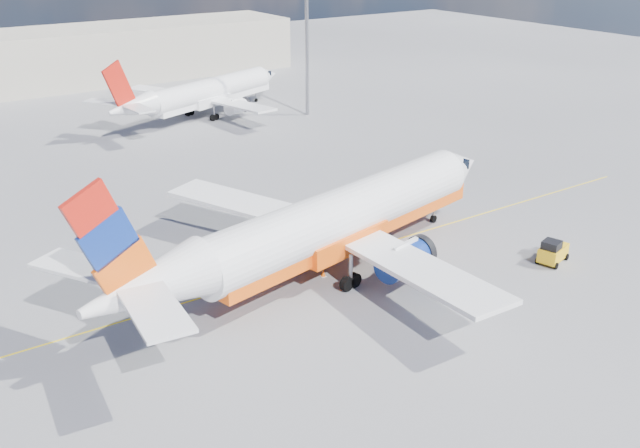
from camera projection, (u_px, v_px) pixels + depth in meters
ground at (324, 285)px, 47.66m from camera, size 240.00×240.00×0.00m
taxi_line at (299, 268)px, 49.95m from camera, size 70.00×0.15×0.01m
terminal_main at (66, 57)px, 105.82m from camera, size 70.00×14.00×8.00m
main_jet at (332, 222)px, 48.13m from camera, size 36.88×28.39×11.13m
second_jet at (205, 93)px, 88.09m from camera, size 29.16×22.06×8.91m
gse_tug at (553, 251)px, 50.55m from camera, size 2.79×2.17×1.78m
traffic_cone at (323, 273)px, 48.72m from camera, size 0.37×0.37×0.51m
floodlight_mast at (307, 14)px, 85.27m from camera, size 1.50×1.50×20.55m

